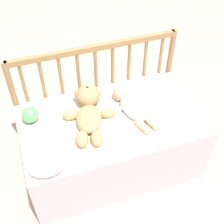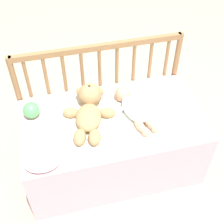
# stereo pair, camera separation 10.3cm
# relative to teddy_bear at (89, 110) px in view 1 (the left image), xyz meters

# --- Properties ---
(ground_plane) EXTENTS (12.00, 12.00, 0.00)m
(ground_plane) POSITION_rel_teddy_bear_xyz_m (0.12, -0.06, -0.50)
(ground_plane) COLOR tan
(crib_mattress) EXTENTS (1.09, 0.60, 0.44)m
(crib_mattress) POSITION_rel_teddy_bear_xyz_m (0.12, -0.06, -0.28)
(crib_mattress) COLOR #EDB7C6
(crib_mattress) RESTS_ON ground_plane
(crib_rail) EXTENTS (1.09, 0.04, 0.76)m
(crib_rail) POSITION_rel_teddy_bear_xyz_m (0.12, 0.26, 0.04)
(crib_rail) COLOR #997047
(crib_rail) RESTS_ON ground_plane
(blanket) EXTENTS (0.80, 0.54, 0.01)m
(blanket) POSITION_rel_teddy_bear_xyz_m (0.12, -0.06, -0.05)
(blanket) COLOR silver
(blanket) RESTS_ON crib_mattress
(teddy_bear) EXTENTS (0.32, 0.44, 0.15)m
(teddy_bear) POSITION_rel_teddy_bear_xyz_m (0.00, 0.00, 0.00)
(teddy_bear) COLOR tan
(teddy_bear) RESTS_ON crib_mattress
(baby) EXTENTS (0.31, 0.39, 0.10)m
(baby) POSITION_rel_teddy_bear_xyz_m (0.26, -0.04, -0.02)
(baby) COLOR white
(baby) RESTS_ON crib_mattress
(small_pillow) EXTENTS (0.20, 0.16, 0.06)m
(small_pillow) POSITION_rel_teddy_bear_xyz_m (-0.30, -0.28, -0.03)
(small_pillow) COLOR white
(small_pillow) RESTS_ON crib_mattress
(toy_ball) EXTENTS (0.10, 0.10, 0.10)m
(toy_ball) POSITION_rel_teddy_bear_xyz_m (-0.33, 0.08, -0.01)
(toy_ball) COLOR #59BF66
(toy_ball) RESTS_ON crib_mattress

